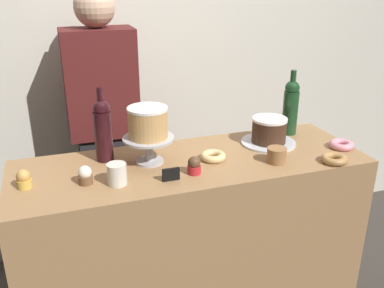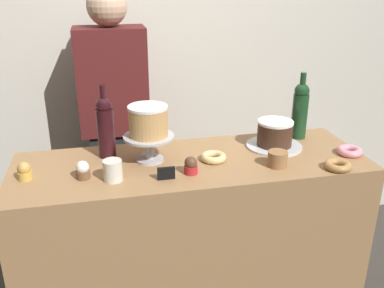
{
  "view_description": "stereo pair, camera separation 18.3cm",
  "coord_description": "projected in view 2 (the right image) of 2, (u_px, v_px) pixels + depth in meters",
  "views": [
    {
      "loc": [
        -0.54,
        -1.61,
        1.66
      ],
      "look_at": [
        0.0,
        0.0,
        0.97
      ],
      "focal_mm": 39.92,
      "sensor_mm": 36.0,
      "label": 1
    },
    {
      "loc": [
        -0.37,
        -1.66,
        1.66
      ],
      "look_at": [
        0.0,
        0.0,
        0.97
      ],
      "focal_mm": 39.92,
      "sensor_mm": 36.0,
      "label": 2
    }
  ],
  "objects": [
    {
      "name": "back_wall",
      "position": [
        161.0,
        38.0,
        2.46
      ],
      "size": [
        6.0,
        0.05,
        2.6
      ],
      "color": "beige",
      "rests_on": "ground_plane"
    },
    {
      "name": "cupcake_vanilla",
      "position": [
        83.0,
        170.0,
        1.69
      ],
      "size": [
        0.06,
        0.06,
        0.07
      ],
      "color": "brown",
      "rests_on": "display_counter"
    },
    {
      "name": "donut_pink",
      "position": [
        350.0,
        151.0,
        1.92
      ],
      "size": [
        0.11,
        0.11,
        0.03
      ],
      "color": "pink",
      "rests_on": "display_counter"
    },
    {
      "name": "coffee_cup_ceramic",
      "position": [
        113.0,
        170.0,
        1.67
      ],
      "size": [
        0.08,
        0.08,
        0.08
      ],
      "color": "silver",
      "rests_on": "display_counter"
    },
    {
      "name": "display_counter",
      "position": [
        192.0,
        246.0,
        2.03
      ],
      "size": [
        1.54,
        0.53,
        0.89
      ],
      "color": "#997047",
      "rests_on": "ground_plane"
    },
    {
      "name": "price_sign_chalkboard",
      "position": [
        166.0,
        173.0,
        1.69
      ],
      "size": [
        0.07,
        0.01,
        0.05
      ],
      "color": "black",
      "rests_on": "display_counter"
    },
    {
      "name": "chocolate_round_cake",
      "position": [
        275.0,
        133.0,
        1.98
      ],
      "size": [
        0.17,
        0.17,
        0.12
      ],
      "color": "#3D2619",
      "rests_on": "silver_serving_platter"
    },
    {
      "name": "wine_bottle_dark_red",
      "position": [
        106.0,
        126.0,
        1.86
      ],
      "size": [
        0.08,
        0.08,
        0.33
      ],
      "color": "black",
      "rests_on": "display_counter"
    },
    {
      "name": "donut_maple",
      "position": [
        338.0,
        166.0,
        1.78
      ],
      "size": [
        0.11,
        0.11,
        0.03
      ],
      "color": "#B27F47",
      "rests_on": "display_counter"
    },
    {
      "name": "cupcake_chocolate",
      "position": [
        191.0,
        166.0,
        1.73
      ],
      "size": [
        0.06,
        0.06,
        0.07
      ],
      "color": "red",
      "rests_on": "display_counter"
    },
    {
      "name": "wine_bottle_green",
      "position": [
        300.0,
        109.0,
        2.07
      ],
      "size": [
        0.08,
        0.08,
        0.33
      ],
      "color": "#193D1E",
      "rests_on": "display_counter"
    },
    {
      "name": "cupcake_caramel",
      "position": [
        24.0,
        171.0,
        1.68
      ],
      "size": [
        0.06,
        0.06,
        0.07
      ],
      "color": "gold",
      "rests_on": "display_counter"
    },
    {
      "name": "cookie_stack",
      "position": [
        278.0,
        159.0,
        1.8
      ],
      "size": [
        0.08,
        0.08,
        0.07
      ],
      "color": "olive",
      "rests_on": "display_counter"
    },
    {
      "name": "cake_stand_pedestal",
      "position": [
        149.0,
        144.0,
        1.83
      ],
      "size": [
        0.22,
        0.22,
        0.12
      ],
      "color": "#B2B2B7",
      "rests_on": "display_counter"
    },
    {
      "name": "white_layer_cake",
      "position": [
        148.0,
        121.0,
        1.8
      ],
      "size": [
        0.17,
        0.17,
        0.13
      ],
      "color": "tan",
      "rests_on": "cake_stand_pedestal"
    },
    {
      "name": "silver_serving_platter",
      "position": [
        274.0,
        146.0,
        2.01
      ],
      "size": [
        0.26,
        0.26,
        0.01
      ],
      "color": "silver",
      "rests_on": "display_counter"
    },
    {
      "name": "barista_figure",
      "position": [
        116.0,
        132.0,
        2.34
      ],
      "size": [
        0.36,
        0.22,
        1.6
      ],
      "color": "black",
      "rests_on": "ground_plane"
    },
    {
      "name": "donut_glazed",
      "position": [
        213.0,
        157.0,
        1.86
      ],
      "size": [
        0.11,
        0.11,
        0.03
      ],
      "color": "#E0C17F",
      "rests_on": "display_counter"
    }
  ]
}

